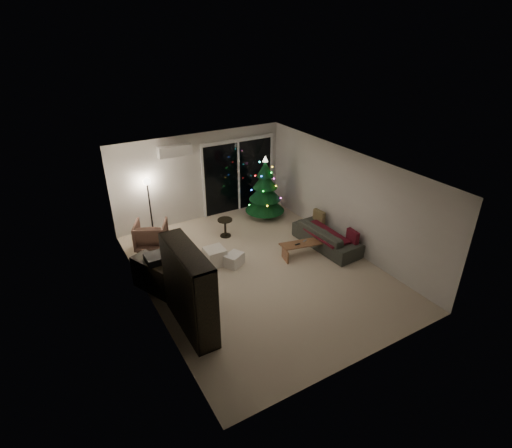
{
  "coord_description": "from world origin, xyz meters",
  "views": [
    {
      "loc": [
        -3.96,
        -6.68,
        5.19
      ],
      "look_at": [
        0.1,
        0.3,
        1.05
      ],
      "focal_mm": 28.0,
      "sensor_mm": 36.0,
      "label": 1
    }
  ],
  "objects_px": {
    "armchair": "(151,235)",
    "christmas_tree": "(265,187)",
    "bookshelf": "(178,293)",
    "coffee_table": "(302,249)",
    "media_cabinet": "(157,276)",
    "sofa": "(327,237)"
  },
  "relations": [
    {
      "from": "armchair",
      "to": "christmas_tree",
      "type": "distance_m",
      "value": 3.46
    },
    {
      "from": "media_cabinet",
      "to": "sofa",
      "type": "xyz_separation_m",
      "value": [
        4.3,
        -0.35,
        -0.08
      ]
    },
    {
      "from": "media_cabinet",
      "to": "christmas_tree",
      "type": "relative_size",
      "value": 0.62
    },
    {
      "from": "coffee_table",
      "to": "christmas_tree",
      "type": "xyz_separation_m",
      "value": [
        0.33,
        2.32,
        0.76
      ]
    },
    {
      "from": "bookshelf",
      "to": "media_cabinet",
      "type": "height_order",
      "value": "bookshelf"
    },
    {
      "from": "sofa",
      "to": "coffee_table",
      "type": "height_order",
      "value": "sofa"
    },
    {
      "from": "sofa",
      "to": "coffee_table",
      "type": "xyz_separation_m",
      "value": [
        -0.78,
        -0.03,
        -0.11
      ]
    },
    {
      "from": "bookshelf",
      "to": "coffee_table",
      "type": "xyz_separation_m",
      "value": [
        3.52,
        1.02,
        -0.66
      ]
    },
    {
      "from": "bookshelf",
      "to": "coffee_table",
      "type": "distance_m",
      "value": 3.73
    },
    {
      "from": "coffee_table",
      "to": "media_cabinet",
      "type": "bearing_deg",
      "value": -173.97
    },
    {
      "from": "media_cabinet",
      "to": "armchair",
      "type": "relative_size",
      "value": 1.46
    },
    {
      "from": "bookshelf",
      "to": "coffee_table",
      "type": "height_order",
      "value": "bookshelf"
    },
    {
      "from": "armchair",
      "to": "christmas_tree",
      "type": "xyz_separation_m",
      "value": [
        3.41,
        0.09,
        0.57
      ]
    },
    {
      "from": "bookshelf",
      "to": "christmas_tree",
      "type": "distance_m",
      "value": 5.1
    },
    {
      "from": "media_cabinet",
      "to": "christmas_tree",
      "type": "height_order",
      "value": "christmas_tree"
    },
    {
      "from": "coffee_table",
      "to": "bookshelf",
      "type": "bearing_deg",
      "value": -151.65
    },
    {
      "from": "bookshelf",
      "to": "christmas_tree",
      "type": "xyz_separation_m",
      "value": [
        3.85,
        3.34,
        0.09
      ]
    },
    {
      "from": "coffee_table",
      "to": "christmas_tree",
      "type": "distance_m",
      "value": 2.46
    },
    {
      "from": "armchair",
      "to": "christmas_tree",
      "type": "relative_size",
      "value": 0.43
    },
    {
      "from": "bookshelf",
      "to": "media_cabinet",
      "type": "bearing_deg",
      "value": 84.0
    },
    {
      "from": "bookshelf",
      "to": "sofa",
      "type": "bearing_deg",
      "value": 7.73
    },
    {
      "from": "coffee_table",
      "to": "armchair",
      "type": "bearing_deg",
      "value": 156.35
    }
  ]
}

